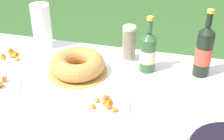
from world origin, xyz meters
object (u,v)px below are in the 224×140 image
Objects in this scene: snack_plate_near at (105,104)px; snack_plate_right at (0,86)px; bundt_cake at (78,65)px; juice_bottle_red at (204,51)px; snack_plate_left at (13,56)px; cider_bottle_green at (148,52)px; paper_towel_roll at (42,26)px; cup_stack at (129,44)px.

snack_plate_right is (-0.53, 0.01, 0.00)m from snack_plate_near.
bundt_cake is 0.39m from snack_plate_right.
juice_bottle_red reaches higher than snack_plate_right.
bundt_cake is 1.61× the size of snack_plate_right.
cider_bottle_green is at bearing 4.39° from snack_plate_left.
snack_plate_left is at bearing -123.58° from paper_towel_roll.
snack_plate_near is at bearing -25.48° from snack_plate_left.
snack_plate_near is at bearing -110.11° from cider_bottle_green.
snack_plate_right is at bearing -92.35° from paper_towel_roll.
cup_stack reaches higher than snack_plate_near.
bundt_cake is at bearing -138.55° from cup_stack.
cider_bottle_green is at bearing 18.66° from bundt_cake.
juice_bottle_red is 1.74× the size of snack_plate_left.
snack_plate_near is 0.53m from snack_plate_right.
snack_plate_near is 1.16× the size of snack_plate_right.
bundt_cake is at bearing 36.12° from snack_plate_right.
cup_stack is 0.67× the size of cider_bottle_green.
cup_stack is 0.57× the size of juice_bottle_red.
juice_bottle_red is at bearing 43.30° from snack_plate_near.
cup_stack reaches higher than snack_plate_left.
bundt_cake is 0.64m from juice_bottle_red.
cider_bottle_green reaches higher than cup_stack.
cider_bottle_green is at bearing -9.84° from paper_towel_roll.
cider_bottle_green reaches higher than paper_towel_roll.
snack_plate_left is 0.76× the size of paper_towel_roll.
bundt_cake is at bearing -8.15° from snack_plate_left.
juice_bottle_red reaches higher than cider_bottle_green.
bundt_cake is 0.31m from cup_stack.
juice_bottle_red is at bearing -8.57° from cup_stack.
bundt_cake reaches higher than snack_plate_right.
juice_bottle_red reaches higher than snack_plate_near.
bundt_cake is 0.88× the size of juice_bottle_red.
juice_bottle_red reaches higher than bundt_cake.
bundt_cake is at bearing -167.03° from juice_bottle_red.
paper_towel_roll reaches higher than cup_stack.
snack_plate_right is at bearing -143.88° from bundt_cake.
cider_bottle_green is 1.33× the size of snack_plate_near.
cup_stack is at bearing -2.84° from paper_towel_roll.
bundt_cake is at bearing -161.34° from cider_bottle_green.
cider_bottle_green is 0.28m from juice_bottle_red.
cider_bottle_green is 0.65m from paper_towel_roll.
bundt_cake reaches higher than snack_plate_near.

